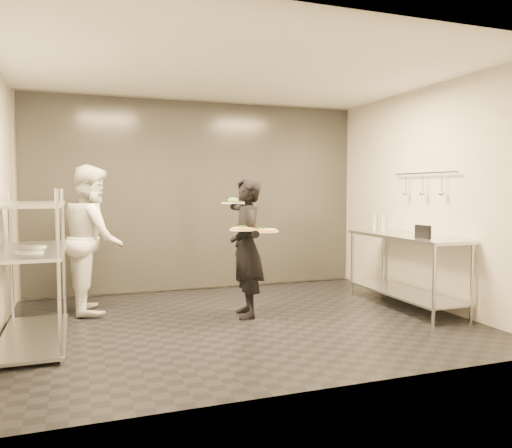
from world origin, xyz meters
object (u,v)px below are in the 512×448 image
object	(u,v)px
prep_counter	(406,258)
salad_plate	(233,201)
chef	(93,239)
bottle_green	(384,222)
bottle_clear	(375,222)
pass_rack	(32,264)
waiter	(247,247)
pizza_plate_near	(243,229)
pos_monitor	(423,232)
pizza_plate_far	(264,231)
bottle_dark	(375,222)

from	to	relation	value
prep_counter	salad_plate	bearing A→B (deg)	165.75
chef	bottle_green	size ratio (longest dim) A/B	7.10
prep_counter	bottle_green	bearing A→B (deg)	90.02
bottle_clear	prep_counter	bearing A→B (deg)	-94.52
pass_rack	bottle_green	world-z (taller)	pass_rack
salad_plate	prep_counter	bearing A→B (deg)	-14.25
waiter	pizza_plate_near	distance (m)	0.35
bottle_green	pos_monitor	bearing A→B (deg)	-97.10
prep_counter	waiter	size ratio (longest dim) A/B	1.10
pizza_plate_near	bottle_clear	size ratio (longest dim) A/B	1.36
pizza_plate_far	pass_rack	bearing A→B (deg)	-178.64
waiter	pass_rack	bearing A→B (deg)	-77.87
salad_plate	bottle_dark	distance (m)	2.22
bottle_clear	pos_monitor	bearing A→B (deg)	-98.19
pizza_plate_far	salad_plate	xyz separation A→B (m)	(-0.22, 0.48, 0.32)
prep_counter	bottle_green	xyz separation A→B (m)	(-0.00, 0.49, 0.42)
pass_rack	chef	bearing A→B (deg)	61.45
chef	bottle_green	distance (m)	3.78
pos_monitor	bottle_clear	bearing A→B (deg)	75.86
pass_rack	pizza_plate_far	distance (m)	2.45
pizza_plate_far	bottle_clear	distance (m)	2.09
salad_plate	pos_monitor	world-z (taller)	salad_plate
bottle_clear	bottle_dark	size ratio (longest dim) A/B	1.02
pizza_plate_near	bottle_green	bearing A→B (deg)	12.55
prep_counter	pos_monitor	xyz separation A→B (m)	(-0.12, -0.47, 0.37)
chef	bottle_dark	bearing A→B (deg)	-96.41
bottle_dark	bottle_green	bearing A→B (deg)	-102.38
waiter	pizza_plate_far	xyz separation A→B (m)	(0.16, -0.18, 0.21)
pass_rack	bottle_dark	xyz separation A→B (m)	(4.40, 0.80, 0.26)
pizza_plate_near	bottle_green	world-z (taller)	bottle_green
pizza_plate_near	chef	bearing A→B (deg)	144.88
salad_plate	bottle_green	distance (m)	2.14
prep_counter	pos_monitor	world-z (taller)	pos_monitor
bottle_green	bottle_clear	bearing A→B (deg)	78.50
pizza_plate_far	salad_plate	distance (m)	0.62
pass_rack	pizza_plate_near	world-z (taller)	pass_rack
pizza_plate_near	bottle_clear	distance (m)	2.37
bottle_green	pizza_plate_near	bearing A→B (deg)	-167.45
waiter	pos_monitor	bearing A→B (deg)	76.24
pass_rack	pizza_plate_near	size ratio (longest dim) A/B	5.40
bottle_green	waiter	bearing A→B (deg)	-172.83
prep_counter	pizza_plate_near	world-z (taller)	pizza_plate_near
chef	bottle_dark	distance (m)	3.81
prep_counter	bottle_green	world-z (taller)	bottle_green
chef	bottle_green	xyz separation A→B (m)	(3.73, -0.61, 0.15)
waiter	pizza_plate_far	world-z (taller)	waiter
waiter	chef	size ratio (longest dim) A/B	0.91
pizza_plate_near	bottle_dark	bearing A→B (deg)	19.54
pos_monitor	bottle_clear	xyz separation A→B (m)	(0.18, 1.27, 0.03)
bottle_dark	bottle_clear	bearing A→B (deg)	180.00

